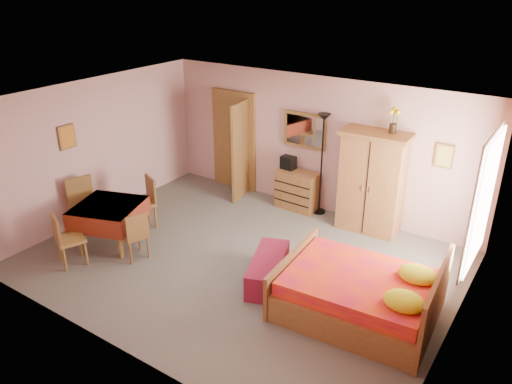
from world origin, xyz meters
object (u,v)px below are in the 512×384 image
Objects in this scene: wall_mirror at (305,130)px; dining_table at (110,225)px; floor_lamp at (321,165)px; chair_north at (142,203)px; chest_of_drawers at (297,190)px; chair_south at (71,239)px; chair_east at (134,234)px; stereo at (288,163)px; chair_west at (86,208)px; bed at (359,283)px; sunflower_vase at (394,120)px; wardrobe at (372,183)px; bench at (268,269)px.

dining_table is at bearing -123.40° from wall_mirror.
floor_lamp is 2.10× the size of chair_north.
wall_mirror reaches higher than chest_of_drawers.
chair_south reaches higher than chair_east.
chair_east is (-1.04, -3.13, -0.48)m from stereo.
chair_west is (-0.65, 0.03, 0.13)m from dining_table.
dining_table is 0.66m from chair_west.
floor_lamp is 3.17m from bed.
chair_west is (-2.33, -3.03, -0.39)m from stereo.
wall_mirror is 1.04× the size of chair_east.
dining_table is at bearing 106.52° from chair_west.
chest_of_drawers is 3.00× the size of stereo.
chest_of_drawers is at bearing -4.66° from chair_east.
chair_north is (-3.70, -2.28, -1.59)m from sunflower_vase.
chest_of_drawers is 0.80× the size of chair_west.
chair_south is 0.95× the size of chair_north.
dining_table is at bearing 101.89° from chair_east.
wardrobe is 1.52× the size of bench.
sunflower_vase is 0.47× the size of chair_north.
floor_lamp is 4.59m from chair_south.
dining_table is (-2.38, -3.10, -0.61)m from floor_lamp.
sunflower_vase is 0.43× the size of chair_west.
stereo is 2.89m from chair_north.
chair_west is (-2.57, -3.20, -1.04)m from wall_mirror.
chair_south is 0.88× the size of chair_west.
floor_lamp is at bearing 171.12° from wardrobe.
chair_east is (0.68, -0.84, -0.05)m from chair_north.
sunflower_vase reaches higher than chair_south.
chair_south is 1.00m from chair_west.
chest_of_drawers is 4.26m from chair_south.
floor_lamp is 1.68m from sunflower_vase.
dining_table is at bearing 110.14° from chair_south.
sunflower_vase is 4.65m from chair_east.
chair_south is at bearing -92.66° from dining_table.
dining_table is at bearing -140.14° from sunflower_vase.
wardrobe is (1.51, -0.05, 0.53)m from chest_of_drawers.
chair_west is at bearing -131.40° from wall_mirror.
floor_lamp is (0.69, 0.04, 0.08)m from stereo.
chest_of_drawers is 0.98× the size of chair_east.
sunflower_vase is 0.53× the size of chair_east.
chair_west is at bearing -128.67° from chest_of_drawers.
chair_west is (-0.61, -0.75, 0.04)m from chair_north.
bench is 2.28m from chair_east.
sunflower_vase is 2.99m from bed.
wardrobe is at bearing -2.92° from stereo.
stereo is at bearing -176.57° from floor_lamp.
chair_east is at bearing -113.87° from wall_mirror.
chest_of_drawers reaches higher than bench.
chair_east is at bearing -164.00° from bench.
wall_mirror is at bearing 163.88° from floor_lamp.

